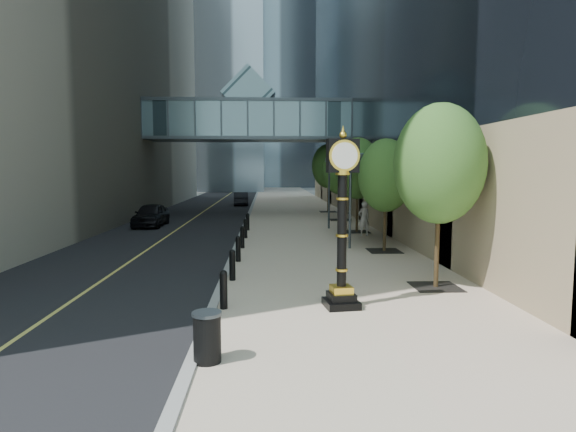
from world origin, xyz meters
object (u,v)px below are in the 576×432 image
Objects in this scene: street_clock at (342,232)px; car_far at (241,199)px; car_near at (151,215)px; trash_bin at (207,339)px; pedestrian at (364,219)px.

street_clock is 36.65m from car_far.
car_near is 1.07× the size of car_far.
trash_bin is 22.99m from car_near.
street_clock is 20.90m from car_near.
street_clock reaches higher than trash_bin.
car_near is (-12.64, 5.30, -0.24)m from pedestrian.
car_far is (-7.87, 22.99, -0.31)m from pedestrian.
pedestrian reaches higher than car_far.
street_clock is 13.79m from pedestrian.
street_clock is 2.44× the size of pedestrian.
pedestrian is 24.30m from car_far.
car_far is (-4.57, 36.34, -1.36)m from street_clock.
trash_bin is (-3.07, -3.46, -1.53)m from street_clock.
car_near is at bearing 70.64° from car_far.
trash_bin is at bearing 51.16° from pedestrian.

